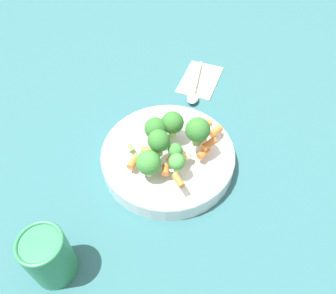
# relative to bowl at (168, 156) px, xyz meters

# --- Properties ---
(ground_plane) EXTENTS (3.00, 3.00, 0.00)m
(ground_plane) POSITION_rel_bowl_xyz_m (0.00, 0.00, -0.02)
(ground_plane) COLOR #2D6066
(bowl) EXTENTS (0.26, 0.26, 0.04)m
(bowl) POSITION_rel_bowl_xyz_m (0.00, 0.00, 0.00)
(bowl) COLOR silver
(bowl) RESTS_ON ground_plane
(pasta_salad) EXTENTS (0.20, 0.15, 0.08)m
(pasta_salad) POSITION_rel_bowl_xyz_m (-0.00, -0.01, 0.06)
(pasta_salad) COLOR #8CB766
(pasta_salad) RESTS_ON bowl
(cup) EXTENTS (0.07, 0.07, 0.10)m
(cup) POSITION_rel_bowl_xyz_m (-0.24, -0.14, 0.03)
(cup) COLOR #2D7F51
(cup) RESTS_ON ground_plane
(napkin) EXTENTS (0.15, 0.16, 0.01)m
(napkin) POSITION_rel_bowl_xyz_m (0.17, 0.21, -0.02)
(napkin) COLOR beige
(napkin) RESTS_ON ground_plane
(spoon) EXTENTS (0.10, 0.14, 0.01)m
(spoon) POSITION_rel_bowl_xyz_m (0.13, 0.17, -0.01)
(spoon) COLOR silver
(spoon) RESTS_ON napkin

